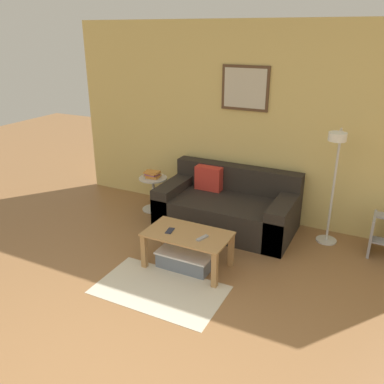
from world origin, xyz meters
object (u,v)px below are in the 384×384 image
(side_table, at_px, (153,190))
(storage_bin, at_px, (186,258))
(book_stack, at_px, (153,174))
(coffee_table, at_px, (188,240))
(cell_phone, at_px, (170,231))
(couch, at_px, (227,208))
(remote_control, at_px, (202,238))
(floor_lamp, at_px, (334,171))

(side_table, bearing_deg, storage_bin, -45.62)
(side_table, xyz_separation_m, book_stack, (-0.01, 0.00, 0.24))
(coffee_table, bearing_deg, cell_phone, -167.90)
(storage_bin, xyz_separation_m, side_table, (-1.11, 1.14, 0.20))
(side_table, bearing_deg, coffee_table, -45.12)
(coffee_table, relative_size, book_stack, 4.08)
(couch, bearing_deg, remote_control, -81.07)
(floor_lamp, height_order, cell_phone, floor_lamp)
(floor_lamp, xyz_separation_m, cell_phone, (-1.46, -1.16, -0.55))
(couch, xyz_separation_m, side_table, (-1.14, 0.03, 0.03))
(coffee_table, height_order, remote_control, remote_control)
(storage_bin, height_order, floor_lamp, floor_lamp)
(couch, bearing_deg, cell_phone, -100.11)
(book_stack, bearing_deg, cell_phone, -51.30)
(book_stack, bearing_deg, floor_lamp, -0.51)
(couch, height_order, cell_phone, couch)
(side_table, distance_m, book_stack, 0.24)
(coffee_table, relative_size, storage_bin, 1.50)
(floor_lamp, height_order, book_stack, floor_lamp)
(coffee_table, height_order, book_stack, book_stack)
(storage_bin, distance_m, side_table, 1.61)
(remote_control, height_order, cell_phone, remote_control)
(couch, distance_m, storage_bin, 1.12)
(couch, distance_m, floor_lamp, 1.43)
(storage_bin, height_order, side_table, side_table)
(storage_bin, bearing_deg, couch, 88.48)
(side_table, distance_m, remote_control, 1.78)
(coffee_table, height_order, side_table, side_table)
(side_table, xyz_separation_m, remote_control, (1.32, -1.18, 0.12))
(book_stack, bearing_deg, remote_control, -41.58)
(coffee_table, relative_size, floor_lamp, 0.64)
(couch, bearing_deg, side_table, 178.65)
(side_table, bearing_deg, couch, -1.35)
(coffee_table, relative_size, remote_control, 6.05)
(remote_control, bearing_deg, floor_lamp, 65.17)
(book_stack, bearing_deg, coffee_table, -44.99)
(side_table, relative_size, remote_control, 3.25)
(coffee_table, distance_m, storage_bin, 0.24)
(couch, bearing_deg, storage_bin, -91.52)
(floor_lamp, bearing_deg, side_table, 179.51)
(coffee_table, height_order, floor_lamp, floor_lamp)
(couch, relative_size, floor_lamp, 1.22)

